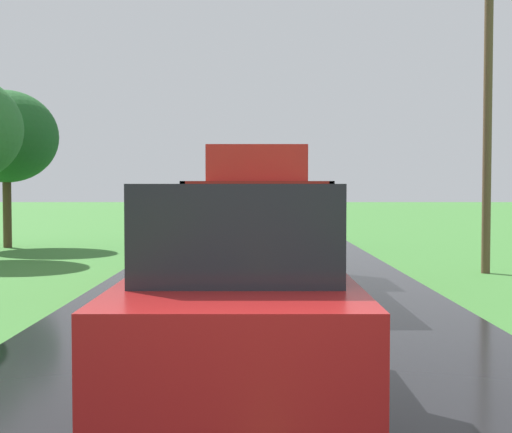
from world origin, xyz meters
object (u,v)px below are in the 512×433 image
banana_truck_far (250,204)px  following_car (240,297)px  banana_truck_near (256,213)px  roadside_tree_near_left (6,137)px  utility_pole_roadside (488,107)px

banana_truck_far → following_car: size_ratio=1.42×
banana_truck_near → following_car: size_ratio=1.42×
banana_truck_near → roadside_tree_near_left: (-8.32, 8.98, 2.23)m
banana_truck_near → utility_pole_roadside: 6.17m
roadside_tree_near_left → following_car: roadside_tree_near_left is taller
roadside_tree_near_left → banana_truck_near: bearing=-47.2°
utility_pole_roadside → following_car: bearing=-117.9°
banana_truck_far → following_car: bearing=-89.7°
banana_truck_near → roadside_tree_near_left: 12.45m
utility_pole_roadside → roadside_tree_near_left: size_ratio=1.37×
banana_truck_far → following_car: 17.59m
utility_pole_roadside → roadside_tree_near_left: 15.37m
banana_truck_far → utility_pole_roadside: 9.43m
utility_pole_roadside → banana_truck_near: bearing=-159.9°
banana_truck_far → utility_pole_roadside: utility_pole_roadside is taller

